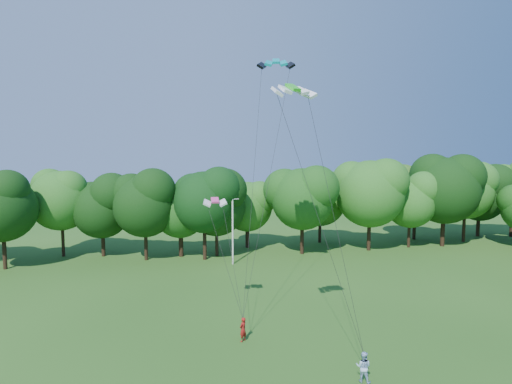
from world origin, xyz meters
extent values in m
cylinder|color=silver|center=(3.07, 30.10, 3.82)|extent=(0.19, 0.19, 7.65)
cube|color=silver|center=(3.07, 30.10, 7.46)|extent=(1.49, 0.50, 0.08)
imported|color=maroon|center=(0.94, 11.12, 0.81)|extent=(0.70, 0.69, 1.63)
imported|color=#ADCAF0|center=(6.58, 5.08, 0.85)|extent=(1.04, 1.00, 1.70)
cube|color=#0599A7|center=(5.02, 18.39, 20.06)|extent=(3.14, 1.96, 0.70)
cube|color=green|center=(3.11, 7.29, 16.06)|extent=(2.58, 1.53, 0.59)
cube|color=#E94094|center=(-0.46, 14.83, 9.10)|extent=(1.71, 0.86, 0.38)
cylinder|color=#311C13|center=(0.09, 32.75, 2.00)|extent=(0.41, 0.41, 4.00)
ellipsoid|color=black|center=(0.09, 32.75, 7.28)|extent=(8.01, 8.01, 8.74)
cylinder|color=black|center=(31.31, 38.09, 2.15)|extent=(0.51, 0.51, 4.29)
ellipsoid|color=#285018|center=(31.31, 38.09, 7.81)|extent=(8.59, 8.59, 9.37)
camera|label=1|loc=(-3.39, -14.10, 12.34)|focal=28.00mm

